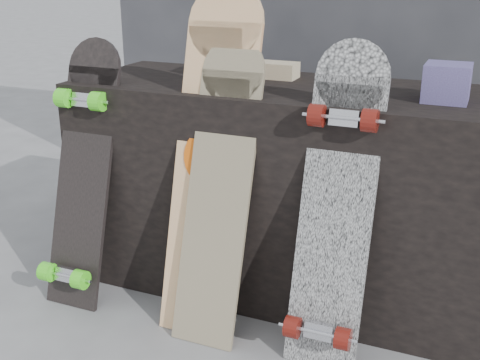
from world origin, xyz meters
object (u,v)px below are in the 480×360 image
at_px(vendor_table, 286,189).
at_px(longboard_geisha, 213,152).
at_px(longboard_celtic, 220,183).
at_px(skateboard_dark, 82,170).
at_px(longboard_cascadia, 336,203).

bearing_deg(vendor_table, longboard_geisha, -119.12).
relative_size(longboard_geisha, longboard_celtic, 1.18).
relative_size(vendor_table, longboard_celtic, 1.61).
bearing_deg(vendor_table, skateboard_dark, -153.07).
distance_m(longboard_geisha, skateboard_dark, 0.53).
distance_m(vendor_table, longboard_geisha, 0.40).
distance_m(vendor_table, longboard_cascadia, 0.46).
relative_size(longboard_geisha, skateboard_dark, 1.21).
distance_m(vendor_table, skateboard_dark, 0.77).
distance_m(longboard_cascadia, skateboard_dark, 0.96).
relative_size(vendor_table, longboard_geisha, 1.37).
distance_m(longboard_celtic, longboard_cascadia, 0.40).
height_order(longboard_cascadia, skateboard_dark, longboard_cascadia).
bearing_deg(longboard_cascadia, vendor_table, 128.89).
bearing_deg(longboard_geisha, longboard_celtic, -42.87).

